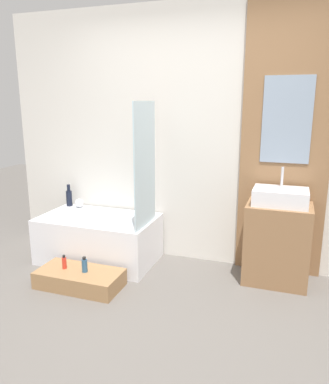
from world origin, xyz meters
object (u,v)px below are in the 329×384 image
at_px(bottle_soap_primary, 64,263).
at_px(bottle_soap_secondary, 85,265).
at_px(bathtub, 99,238).
at_px(vase_tall_dark, 69,197).
at_px(wooden_step_bench, 80,279).
at_px(sink, 280,197).
at_px(vase_round_light, 79,203).

relative_size(bottle_soap_primary, bottle_soap_secondary, 0.91).
distance_m(bathtub, vase_tall_dark, 0.68).
distance_m(wooden_step_bench, vase_tall_dark, 1.19).
height_order(sink, vase_tall_dark, sink).
relative_size(vase_tall_dark, bottle_soap_primary, 1.91).
bearing_deg(bathtub, wooden_step_bench, -78.50).
height_order(wooden_step_bench, vase_tall_dark, vase_tall_dark).
distance_m(wooden_step_bench, sink, 1.98).
height_order(wooden_step_bench, sink, sink).
relative_size(bathtub, vase_round_light, 12.50).
xyz_separation_m(bathtub, vase_tall_dark, (-0.52, 0.27, 0.34)).
bearing_deg(bottle_soap_primary, wooden_step_bench, 0.00).
height_order(bathtub, bottle_soap_secondary, bathtub).
height_order(vase_tall_dark, vase_round_light, vase_tall_dark).
bearing_deg(sink, vase_round_light, 176.43).
distance_m(wooden_step_bench, bottle_soap_primary, 0.21).
height_order(wooden_step_bench, bottle_soap_secondary, bottle_soap_secondary).
distance_m(vase_tall_dark, bottle_soap_secondary, 1.17).
bearing_deg(bottle_soap_primary, bottle_soap_secondary, 0.00).
height_order(sink, bottle_soap_secondary, sink).
xyz_separation_m(vase_tall_dark, bottle_soap_secondary, (0.70, -0.86, -0.36)).
bearing_deg(sink, bottle_soap_secondary, -156.39).
bearing_deg(sink, vase_tall_dark, 176.28).
distance_m(sink, vase_tall_dark, 2.34).
xyz_separation_m(vase_round_light, bottle_soap_primary, (0.34, -0.85, -0.32)).
relative_size(bathtub, vase_tall_dark, 4.78).
relative_size(wooden_step_bench, bottle_soap_primary, 5.92).
distance_m(bottle_soap_primary, bottle_soap_secondary, 0.21).
xyz_separation_m(wooden_step_bench, bottle_soap_primary, (-0.16, 0.00, 0.14)).
xyz_separation_m(sink, vase_round_light, (-2.19, 0.14, -0.29)).
xyz_separation_m(vase_tall_dark, vase_round_light, (0.14, -0.01, -0.05)).
bearing_deg(vase_tall_dark, wooden_step_bench, -53.45).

